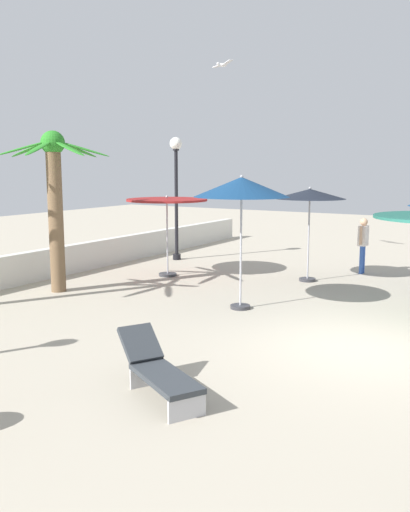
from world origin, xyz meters
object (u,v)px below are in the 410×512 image
(lounge_chair_0, at_px, (158,370))
(patio_umbrella_0, at_px, (310,195))
(patio_umbrella_2, at_px, (242,188))
(patio_umbrella_3, at_px, (167,205))
(guest_0, at_px, (363,240))
(lamp_post_0, at_px, (176,178))
(seagull_0, at_px, (222,65))
(palm_tree_0, at_px, (55,191))

(lounge_chair_0, bearing_deg, patio_umbrella_0, 7.31)
(patio_umbrella_2, height_order, patio_umbrella_3, patio_umbrella_2)
(patio_umbrella_3, relative_size, guest_0, 1.41)
(patio_umbrella_0, xyz_separation_m, patio_umbrella_2, (-3.82, 0.19, 0.33))
(patio_umbrella_2, relative_size, guest_0, 1.80)
(patio_umbrella_3, bearing_deg, patio_umbrella_2, -122.12)
(lounge_chair_0, bearing_deg, guest_0, 0.64)
(lamp_post_0, distance_m, lounge_chair_0, 12.19)
(patio_umbrella_3, distance_m, seagull_0, 5.84)
(patio_umbrella_3, distance_m, lounge_chair_0, 9.13)
(patio_umbrella_2, distance_m, guest_0, 6.17)
(patio_umbrella_0, bearing_deg, seagull_0, 62.45)
(patio_umbrella_0, height_order, lamp_post_0, lamp_post_0)
(patio_umbrella_3, relative_size, palm_tree_0, 0.58)
(patio_umbrella_3, bearing_deg, lounge_chair_0, -145.72)
(patio_umbrella_0, bearing_deg, guest_0, -27.34)
(patio_umbrella_3, relative_size, lamp_post_0, 0.57)
(patio_umbrella_0, bearing_deg, palm_tree_0, 132.39)
(patio_umbrella_0, height_order, seagull_0, seagull_0)
(lounge_chair_0, relative_size, guest_0, 1.11)
(lamp_post_0, distance_m, guest_0, 6.68)
(patio_umbrella_3, height_order, guest_0, patio_umbrella_3)
(patio_umbrella_3, bearing_deg, lamp_post_0, 28.89)
(lounge_chair_0, bearing_deg, patio_umbrella_2, 14.67)
(patio_umbrella_2, height_order, seagull_0, seagull_0)
(palm_tree_0, xyz_separation_m, guest_0, (6.69, -6.19, -1.62))
(guest_0, height_order, seagull_0, seagull_0)
(guest_0, distance_m, seagull_0, 7.65)
(patio_umbrella_3, distance_m, lamp_post_0, 3.08)
(seagull_0, bearing_deg, lounge_chair_0, -154.55)
(lamp_post_0, xyz_separation_m, seagull_0, (1.02, -1.24, 3.83))
(patio_umbrella_2, relative_size, lamp_post_0, 0.72)
(seagull_0, bearing_deg, palm_tree_0, 171.22)
(patio_umbrella_2, bearing_deg, palm_tree_0, 100.23)
(palm_tree_0, bearing_deg, seagull_0, -8.78)
(patio_umbrella_3, xyz_separation_m, palm_tree_0, (-3.23, 1.26, 0.52))
(palm_tree_0, distance_m, seagull_0, 8.04)
(palm_tree_0, bearing_deg, patio_umbrella_3, -21.35)
(lounge_chair_0, height_order, guest_0, guest_0)
(patio_umbrella_3, bearing_deg, palm_tree_0, 158.65)
(patio_umbrella_0, height_order, lounge_chair_0, patio_umbrella_0)
(lamp_post_0, bearing_deg, patio_umbrella_3, -151.11)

